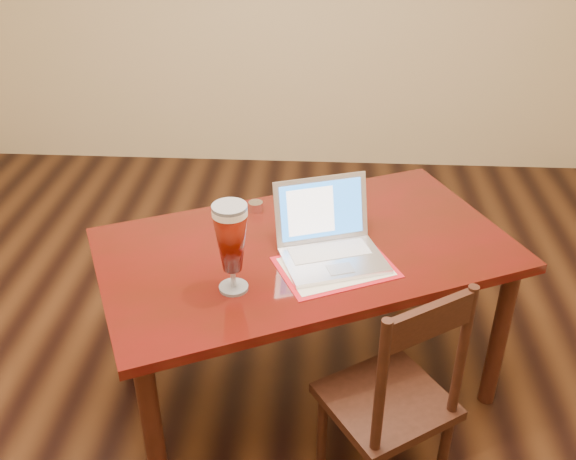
{
  "coord_description": "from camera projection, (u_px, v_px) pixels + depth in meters",
  "views": [
    {
      "loc": [
        0.35,
        -1.89,
        2.04
      ],
      "look_at": [
        0.24,
        0.06,
        0.86
      ],
      "focal_mm": 40.0,
      "sensor_mm": 36.0,
      "label": 1
    }
  ],
  "objects": [
    {
      "name": "ground",
      "position": [
        231.0,
        412.0,
        2.69
      ],
      "size": [
        5.0,
        5.0,
        0.0
      ],
      "primitive_type": "plane",
      "color": "black",
      "rests_on": "ground"
    },
    {
      "name": "dining_table",
      "position": [
        304.0,
        263.0,
        2.47
      ],
      "size": [
        1.77,
        1.43,
        1.05
      ],
      "rotation": [
        0.0,
        0.0,
        0.43
      ],
      "color": "#480909",
      "rests_on": "ground"
    },
    {
      "name": "dining_chair",
      "position": [
        393.0,
        401.0,
        2.16
      ],
      "size": [
        0.53,
        0.53,
        0.92
      ],
      "rotation": [
        0.0,
        0.0,
        0.58
      ],
      "color": "black",
      "rests_on": "ground"
    }
  ]
}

